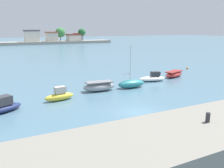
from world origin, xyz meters
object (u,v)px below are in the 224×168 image
Objects in this scene: moored_boat_3 at (131,84)px; mooring_buoy_0 at (187,68)px; moored_boat_0 at (2,106)px; moored_boat_5 at (174,74)px; mooring_bollard at (208,117)px; moored_boat_1 at (60,95)px; moored_boat_2 at (99,86)px; moored_boat_4 at (153,78)px.

mooring_buoy_0 is (17.73, 8.02, -0.38)m from moored_boat_3.
mooring_buoy_0 is at bearing -7.66° from moored_boat_0.
moored_boat_5 is at bearing -12.87° from moored_boat_0.
mooring_bollard is 16.83m from moored_boat_1.
moored_boat_2 is 0.75× the size of moored_boat_3.
moored_boat_3 is (5.44, 17.40, -2.09)m from mooring_bollard.
moored_boat_1 is (5.85, 1.31, -0.00)m from moored_boat_0.
mooring_bollard reaches higher than mooring_buoy_0.
moored_boat_1 reaches higher than moored_boat_2.
mooring_bollard is at bearing -87.88° from moored_boat_2.
moored_boat_4 is (15.09, 3.42, -0.08)m from moored_boat_1.
moored_boat_3 is (4.53, -0.42, -0.03)m from moored_boat_2.
moored_boat_2 is 9.69m from moored_boat_4.
mooring_bollard is at bearing -145.87° from moored_boat_5.
moored_boat_2 is 4.55m from moored_boat_3.
mooring_bollard is 0.10× the size of moored_boat_3.
moored_boat_0 reaches higher than moored_boat_2.
mooring_buoy_0 is (27.80, 9.39, -0.37)m from moored_boat_1.
moored_boat_5 is at bearing 22.96° from moored_boat_4.
mooring_bollard reaches higher than moored_boat_1.
moored_boat_0 is at bearing -162.37° from mooring_buoy_0.
moored_boat_2 is (5.54, 1.78, 0.03)m from moored_boat_1.
moored_boat_1 is 29.34m from mooring_buoy_0.
moored_boat_2 is at bearing -10.13° from moored_boat_0.
moored_boat_5 is (10.00, 3.04, -0.09)m from moored_boat_3.
moored_boat_0 reaches higher than moored_boat_4.
moored_boat_4 is 0.96× the size of moored_boat_5.
moored_boat_1 is 20.55m from moored_boat_5.
moored_boat_2 reaches higher than moored_boat_5.
moored_boat_0 is at bearing -168.11° from moored_boat_3.
moored_boat_1 is at bearing -157.16° from moored_boat_2.
mooring_bollard is 22.20m from moored_boat_4.
mooring_buoy_0 is at bearing 36.92° from moored_boat_4.
moored_boat_2 is (0.91, 17.82, -2.06)m from mooring_bollard.
moored_boat_3 reaches higher than mooring_buoy_0.
moored_boat_0 is at bearing -155.51° from moored_boat_4.
moored_boat_5 is 12.02× the size of mooring_buoy_0.
moored_boat_3 is at bearing 72.63° from mooring_bollard.
moored_boat_0 is at bearing -159.79° from moored_boat_2.
mooring_bollard is 0.13× the size of moored_boat_4.
moored_boat_2 is at bearing 9.18° from moored_boat_1.
mooring_bollard is 25.71m from moored_boat_5.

